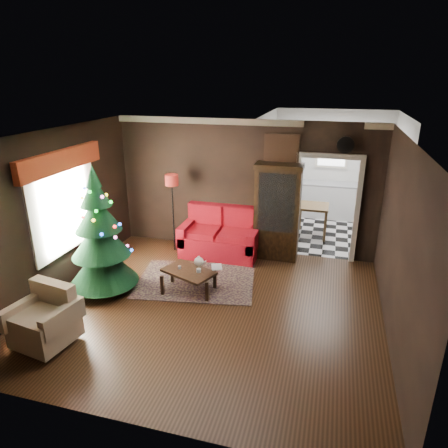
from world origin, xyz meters
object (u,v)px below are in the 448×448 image
(loveseat, at_px, (220,233))
(floor_lamp, at_px, (173,214))
(armchair, at_px, (43,316))
(kitchen_table, at_px, (312,220))
(christmas_tree, at_px, (100,235))
(coffee_table, at_px, (189,281))
(teapot, at_px, (199,261))
(wall_clock, at_px, (346,145))
(curio_cabinet, at_px, (277,214))

(loveseat, relative_size, floor_lamp, 0.98)
(loveseat, bearing_deg, floor_lamp, -177.88)
(armchair, relative_size, kitchen_table, 1.05)
(floor_lamp, xyz_separation_m, armchair, (-0.52, -3.56, -0.37))
(kitchen_table, bearing_deg, christmas_tree, -133.14)
(coffee_table, relative_size, kitchen_table, 1.18)
(teapot, bearing_deg, coffee_table, -118.96)
(floor_lamp, xyz_separation_m, kitchen_table, (2.83, 1.69, -0.45))
(christmas_tree, height_order, armchair, christmas_tree)
(wall_clock, distance_m, kitchen_table, 2.43)
(armchair, bearing_deg, floor_lamp, 91.27)
(loveseat, xyz_separation_m, curio_cabinet, (1.15, 0.22, 0.45))
(kitchen_table, bearing_deg, curio_cabinet, -114.44)
(floor_lamp, height_order, christmas_tree, christmas_tree)
(loveseat, height_order, coffee_table, loveseat)
(armchair, relative_size, teapot, 4.02)
(coffee_table, bearing_deg, wall_clock, 39.88)
(loveseat, xyz_separation_m, coffee_table, (-0.10, -1.65, -0.29))
(wall_clock, bearing_deg, teapot, -141.81)
(curio_cabinet, height_order, kitchen_table, curio_cabinet)
(curio_cabinet, distance_m, floor_lamp, 2.20)
(wall_clock, xyz_separation_m, kitchen_table, (-0.55, 1.25, -2.00))
(teapot, xyz_separation_m, wall_clock, (2.34, 1.84, 1.88))
(wall_clock, relative_size, kitchen_table, 0.43)
(armchair, height_order, kitchen_table, armchair)
(floor_lamp, relative_size, wall_clock, 5.40)
(coffee_table, bearing_deg, armchair, -126.55)
(curio_cabinet, relative_size, kitchen_table, 2.53)
(floor_lamp, height_order, coffee_table, floor_lamp)
(loveseat, xyz_separation_m, wall_clock, (2.35, 0.40, 1.88))
(curio_cabinet, bearing_deg, floor_lamp, -173.25)
(wall_clock, bearing_deg, christmas_tree, -149.02)
(teapot, height_order, wall_clock, wall_clock)
(teapot, bearing_deg, loveseat, 90.57)
(armchair, bearing_deg, wall_clock, 55.25)
(curio_cabinet, height_order, christmas_tree, christmas_tree)
(loveseat, bearing_deg, christmas_tree, -128.94)
(loveseat, bearing_deg, coffee_table, -93.60)
(christmas_tree, bearing_deg, armchair, -88.54)
(armchair, xyz_separation_m, wall_clock, (3.89, 3.99, 1.92))
(curio_cabinet, relative_size, wall_clock, 5.94)
(curio_cabinet, distance_m, teapot, 2.06)
(wall_clock, bearing_deg, kitchen_table, 113.75)
(wall_clock, bearing_deg, coffee_table, -140.12)
(christmas_tree, height_order, teapot, christmas_tree)
(christmas_tree, bearing_deg, loveseat, 51.06)
(floor_lamp, bearing_deg, teapot, -53.31)
(floor_lamp, relative_size, kitchen_table, 2.31)
(kitchen_table, bearing_deg, loveseat, -137.49)
(loveseat, bearing_deg, curio_cabinet, 10.83)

